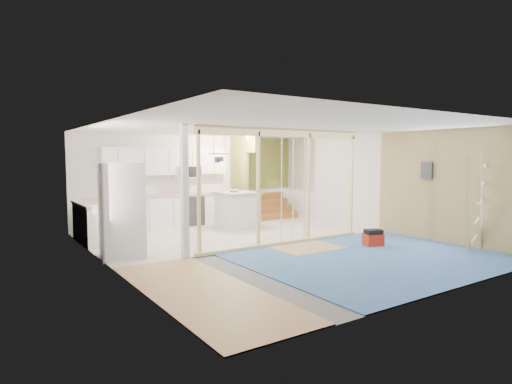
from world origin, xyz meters
TOP-DOWN VIEW (x-y plane):
  - room at (0.00, 0.00)m, footprint 7.01×8.01m
  - floor_overlays at (0.07, 0.06)m, footprint 7.00×8.00m
  - stud_frame at (-0.27, -0.00)m, footprint 4.66×0.14m
  - base_cabinets at (-1.61, 3.36)m, footprint 4.45×2.24m
  - upper_cabinets at (-0.84, 3.82)m, footprint 3.60×0.41m
  - green_partition at (2.04, 3.66)m, footprint 2.25×1.51m
  - pot_rack at (-0.31, 1.89)m, footprint 0.52×0.52m
  - sheathing_panel at (3.48, -2.00)m, footprint 0.02×4.00m
  - electrical_panel at (3.43, -1.40)m, footprint 0.04×0.30m
  - ceiling_light at (1.40, 3.00)m, footprint 0.32×0.32m
  - fridge at (-3.07, 0.78)m, footprint 0.92×0.89m
  - island at (0.60, 2.50)m, footprint 1.10×1.10m
  - bowl at (0.51, 2.52)m, footprint 0.31×0.31m
  - soap_bottle_a at (-2.02, 3.76)m, footprint 0.13×0.13m
  - soap_bottle_b at (0.09, 3.63)m, footprint 0.11×0.11m
  - toolbox at (1.86, -1.21)m, footprint 0.47×0.40m
  - ladder at (3.12, -2.78)m, footprint 1.07×0.19m

SIDE VIEW (x-z plane):
  - floor_overlays at x=0.07m, z-range 0.00..0.02m
  - toolbox at x=1.86m, z-range -0.01..0.36m
  - base_cabinets at x=-1.61m, z-range 0.00..0.93m
  - island at x=0.60m, z-range 0.00..1.01m
  - fridge at x=-3.07m, z-range 0.00..1.86m
  - green_partition at x=2.04m, z-range -0.36..2.24m
  - ladder at x=3.12m, z-range 0.02..2.02m
  - soap_bottle_b at x=0.09m, z-range 0.93..1.12m
  - bowl at x=0.51m, z-range 1.01..1.08m
  - soap_bottle_a at x=-2.02m, z-range 0.93..1.25m
  - sheathing_panel at x=3.48m, z-range 0.00..2.60m
  - room at x=0.00m, z-range 0.00..2.61m
  - stud_frame at x=-0.27m, z-range 0.31..2.91m
  - electrical_panel at x=3.43m, z-range 1.45..1.85m
  - upper_cabinets at x=-0.84m, z-range 1.39..2.25m
  - pot_rack at x=-0.31m, z-range 1.64..2.36m
  - ceiling_light at x=1.40m, z-range 2.50..2.58m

